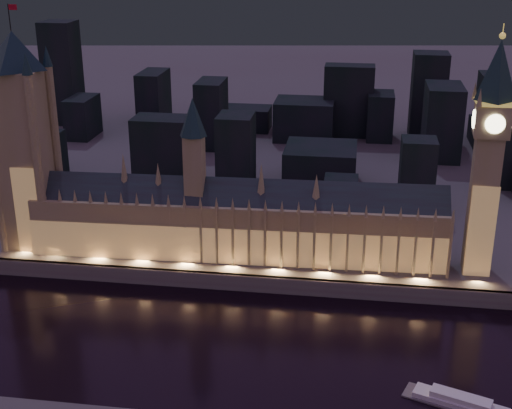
# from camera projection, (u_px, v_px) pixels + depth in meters

# --- Properties ---
(ground_plane) EXTENTS (2000.00, 2000.00, 0.00)m
(ground_plane) POSITION_uv_depth(u_px,v_px,m) (225.00, 336.00, 295.93)
(ground_plane) COLOR black
(ground_plane) RESTS_ON ground
(north_bank) EXTENTS (2000.00, 960.00, 8.00)m
(north_bank) POSITION_uv_depth(u_px,v_px,m) (313.00, 82.00, 774.92)
(north_bank) COLOR #484041
(north_bank) RESTS_ON ground
(embankment_wall) EXTENTS (2000.00, 2.50, 8.00)m
(embankment_wall) POSITION_uv_depth(u_px,v_px,m) (241.00, 282.00, 332.37)
(embankment_wall) COLOR #57454E
(embankment_wall) RESTS_ON ground
(palace_of_westminster) EXTENTS (202.00, 26.81, 78.00)m
(palace_of_westminster) POSITION_uv_depth(u_px,v_px,m) (235.00, 221.00, 344.41)
(palace_of_westminster) COLOR olive
(palace_of_westminster) RESTS_ON north_bank
(victoria_tower) EXTENTS (31.68, 31.68, 118.59)m
(victoria_tower) POSITION_uv_depth(u_px,v_px,m) (23.00, 132.00, 344.16)
(victoria_tower) COLOR olive
(victoria_tower) RESTS_ON north_bank
(elizabeth_tower) EXTENTS (18.00, 18.00, 113.53)m
(elizabeth_tower) POSITION_uv_depth(u_px,v_px,m) (490.00, 140.00, 312.94)
(elizabeth_tower) COLOR olive
(elizabeth_tower) RESTS_ON north_bank
(river_boat) EXTENTS (40.73, 22.58, 4.50)m
(river_boat) POSITION_uv_depth(u_px,v_px,m) (460.00, 402.00, 251.67)
(river_boat) COLOR #57454E
(river_boat) RESTS_ON ground
(city_backdrop) EXTENTS (476.70, 215.63, 82.71)m
(city_backdrop) POSITION_uv_depth(u_px,v_px,m) (338.00, 121.00, 508.56)
(city_backdrop) COLOR black
(city_backdrop) RESTS_ON north_bank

